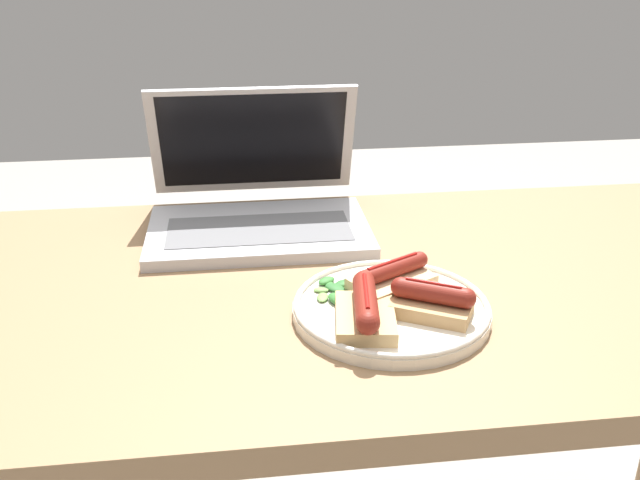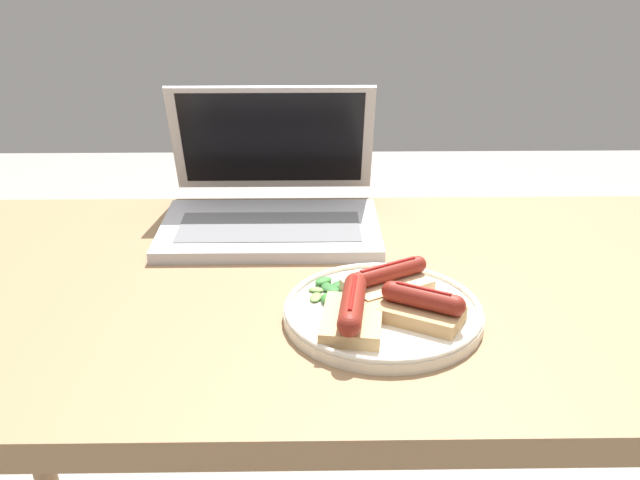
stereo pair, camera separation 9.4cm
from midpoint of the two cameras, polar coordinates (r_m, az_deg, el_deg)
The scene contains 7 objects.
desk at distance 1.01m, azimuth 3.19°, elevation -6.76°, with size 1.43×0.65×0.73m.
laptop at distance 1.13m, azimuth -7.44°, elevation 2.84°, with size 0.34×0.29×0.21m.
plate at distance 0.88m, azimuth 2.66°, elevation -5.54°, with size 0.24×0.24×0.02m.
sausage_toast_left at distance 0.83m, azimuth 0.40°, elevation -5.68°, with size 0.08×0.12×0.05m.
sausage_toast_middle at distance 0.91m, azimuth 2.82°, elevation -3.16°, with size 0.12×0.11×0.04m.
sausage_toast_right at distance 0.85m, azimuth 5.86°, elevation -4.95°, with size 0.11×0.10×0.04m.
salad_pile at distance 0.91m, azimuth -1.67°, elevation -4.15°, with size 0.07×0.08×0.01m.
Camera 1 is at (-0.21, -0.85, 1.17)m, focal length 40.00 mm.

